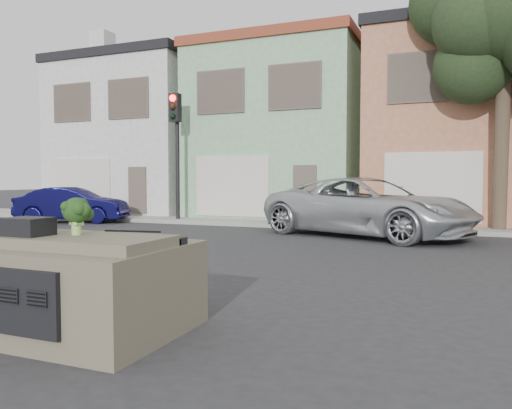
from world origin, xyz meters
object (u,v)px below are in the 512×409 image
Objects in this scene: navy_sedan at (73,222)px; traffic_signal at (176,158)px; broccoli at (76,216)px; silver_pickup at (368,236)px.

traffic_signal reaches higher than navy_sedan.
broccoli reaches higher than navy_sedan.
navy_sedan is 0.66× the size of silver_pickup.
navy_sedan is 11.72m from silver_pickup.
silver_pickup is at bearing 82.63° from broccoli.
traffic_signal reaches higher than broccoli.
silver_pickup is 1.26× the size of traffic_signal.
navy_sedan is at bearing 109.36° from silver_pickup.
navy_sedan is 15.28m from broccoli.
traffic_signal is 14.18m from broccoli.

